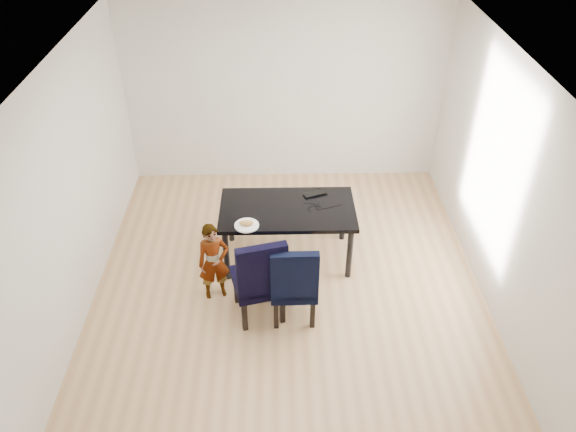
{
  "coord_description": "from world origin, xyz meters",
  "views": [
    {
      "loc": [
        -0.11,
        -4.92,
        4.53
      ],
      "look_at": [
        0.0,
        0.2,
        0.85
      ],
      "focal_mm": 35.0,
      "sensor_mm": 36.0,
      "label": 1
    }
  ],
  "objects_px": {
    "dining_table": "(287,233)",
    "chair_left": "(258,274)",
    "child": "(214,262)",
    "plate": "(247,225)",
    "chair_right": "(294,279)",
    "laptop": "(314,192)"
  },
  "relations": [
    {
      "from": "dining_table",
      "to": "chair_left",
      "type": "height_order",
      "value": "chair_left"
    },
    {
      "from": "dining_table",
      "to": "chair_left",
      "type": "distance_m",
      "value": 1.01
    },
    {
      "from": "chair_left",
      "to": "chair_right",
      "type": "height_order",
      "value": "chair_left"
    },
    {
      "from": "plate",
      "to": "chair_right",
      "type": "bearing_deg",
      "value": -50.82
    },
    {
      "from": "child",
      "to": "plate",
      "type": "distance_m",
      "value": 0.55
    },
    {
      "from": "dining_table",
      "to": "plate",
      "type": "height_order",
      "value": "plate"
    },
    {
      "from": "chair_left",
      "to": "chair_right",
      "type": "xyz_separation_m",
      "value": [
        0.38,
        -0.04,
        -0.04
      ]
    },
    {
      "from": "dining_table",
      "to": "laptop",
      "type": "bearing_deg",
      "value": 45.2
    },
    {
      "from": "chair_right",
      "to": "child",
      "type": "height_order",
      "value": "chair_right"
    },
    {
      "from": "dining_table",
      "to": "child",
      "type": "relative_size",
      "value": 1.65
    },
    {
      "from": "chair_left",
      "to": "plate",
      "type": "xyz_separation_m",
      "value": [
        -0.13,
        0.6,
        0.21
      ]
    },
    {
      "from": "dining_table",
      "to": "child",
      "type": "bearing_deg",
      "value": -142.04
    },
    {
      "from": "plate",
      "to": "child",
      "type": "bearing_deg",
      "value": -139.9
    },
    {
      "from": "chair_left",
      "to": "child",
      "type": "xyz_separation_m",
      "value": [
        -0.5,
        0.29,
        -0.06
      ]
    },
    {
      "from": "dining_table",
      "to": "chair_left",
      "type": "xyz_separation_m",
      "value": [
        -0.33,
        -0.94,
        0.17
      ]
    },
    {
      "from": "child",
      "to": "plate",
      "type": "xyz_separation_m",
      "value": [
        0.37,
        0.31,
        0.27
      ]
    },
    {
      "from": "child",
      "to": "chair_right",
      "type": "bearing_deg",
      "value": -36.52
    },
    {
      "from": "dining_table",
      "to": "chair_left",
      "type": "bearing_deg",
      "value": -109.6
    },
    {
      "from": "chair_left",
      "to": "laptop",
      "type": "bearing_deg",
      "value": 48.09
    },
    {
      "from": "chair_left",
      "to": "laptop",
      "type": "relative_size",
      "value": 3.71
    },
    {
      "from": "chair_right",
      "to": "plate",
      "type": "relative_size",
      "value": 3.68
    },
    {
      "from": "chair_left",
      "to": "plate",
      "type": "relative_size",
      "value": 3.93
    }
  ]
}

